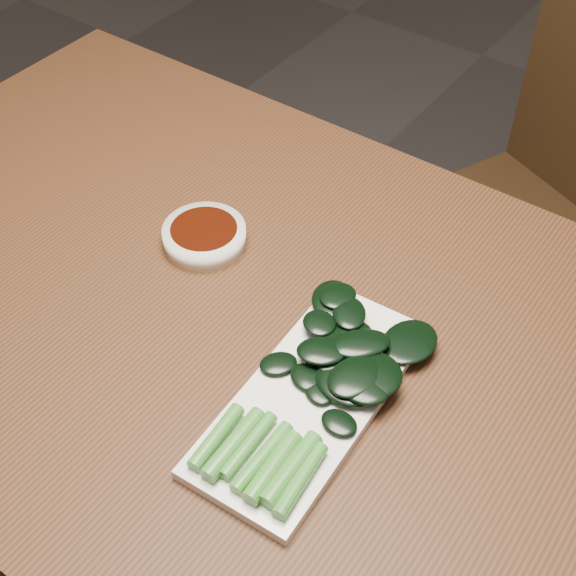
{
  "coord_description": "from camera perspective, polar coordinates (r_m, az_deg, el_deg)",
  "views": [
    {
      "loc": [
        0.39,
        -0.51,
        1.49
      ],
      "look_at": [
        -0.01,
        0.06,
        0.76
      ],
      "focal_mm": 50.0,
      "sensor_mm": 36.0,
      "label": 1
    }
  ],
  "objects": [
    {
      "name": "sauce_bowl",
      "position": [
        1.08,
        -5.96,
        3.7
      ],
      "size": [
        0.11,
        0.11,
        0.03
      ],
      "color": "white",
      "rests_on": "table"
    },
    {
      "name": "chair_far",
      "position": [
        1.59,
        17.72,
        4.79
      ],
      "size": [
        0.61,
        0.61,
        0.89
      ],
      "rotation": [
        0.0,
        0.0,
        -0.41
      ],
      "color": "black",
      "rests_on": "ground"
    },
    {
      "name": "serving_plate",
      "position": [
        0.9,
        1.67,
        -7.82
      ],
      "size": [
        0.16,
        0.33,
        0.01
      ],
      "rotation": [
        0.0,
        0.0,
        0.05
      ],
      "color": "white",
      "rests_on": "table"
    },
    {
      "name": "table",
      "position": [
        1.03,
        -1.14,
        -5.29
      ],
      "size": [
        1.4,
        0.8,
        0.75
      ],
      "color": "#442613",
      "rests_on": "ground"
    },
    {
      "name": "gai_lan",
      "position": [
        0.89,
        2.73,
        -6.73
      ],
      "size": [
        0.18,
        0.32,
        0.02
      ],
      "color": "#408D30",
      "rests_on": "serving_plate"
    }
  ]
}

